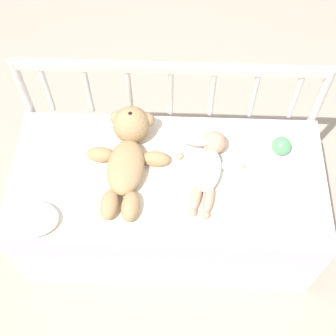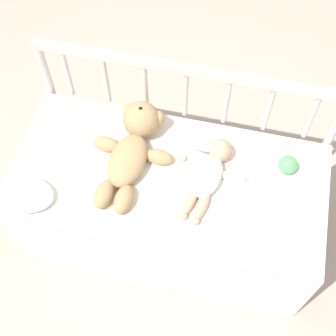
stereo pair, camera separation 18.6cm
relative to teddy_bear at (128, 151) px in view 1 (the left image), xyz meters
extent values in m
plane|color=tan|center=(0.17, -0.08, -0.53)|extent=(12.00, 12.00, 0.00)
cube|color=silver|center=(0.17, -0.08, -0.30)|extent=(1.30, 0.61, 0.47)
cylinder|color=beige|center=(-0.46, 0.25, -0.15)|extent=(0.04, 0.04, 0.77)
cylinder|color=beige|center=(0.80, 0.25, -0.15)|extent=(0.04, 0.04, 0.77)
cube|color=beige|center=(0.17, 0.25, 0.22)|extent=(1.26, 0.03, 0.04)
cylinder|color=beige|center=(-0.36, 0.25, 0.07)|extent=(0.02, 0.02, 0.26)
cylinder|color=beige|center=(-0.18, 0.25, 0.07)|extent=(0.02, 0.02, 0.26)
cylinder|color=beige|center=(-0.01, 0.25, 0.07)|extent=(0.02, 0.02, 0.26)
cylinder|color=beige|center=(0.17, 0.25, 0.07)|extent=(0.02, 0.02, 0.26)
cylinder|color=beige|center=(0.34, 0.25, 0.07)|extent=(0.02, 0.02, 0.26)
cylinder|color=beige|center=(0.52, 0.25, 0.07)|extent=(0.02, 0.02, 0.26)
cylinder|color=beige|center=(0.69, 0.25, 0.07)|extent=(0.02, 0.02, 0.26)
cube|color=silver|center=(0.15, -0.08, -0.06)|extent=(0.89, 0.57, 0.01)
ellipsoid|color=tan|center=(0.00, -0.07, -0.01)|extent=(0.16, 0.27, 0.10)
sphere|color=tan|center=(0.01, 0.12, 0.02)|extent=(0.16, 0.16, 0.16)
sphere|color=beige|center=(0.01, 0.12, 0.06)|extent=(0.07, 0.07, 0.07)
sphere|color=black|center=(0.01, 0.12, 0.09)|extent=(0.02, 0.02, 0.02)
sphere|color=tan|center=(-0.05, 0.15, 0.02)|extent=(0.06, 0.06, 0.06)
sphere|color=tan|center=(0.07, 0.14, 0.02)|extent=(0.06, 0.06, 0.06)
ellipsoid|color=tan|center=(-0.12, 0.00, -0.03)|extent=(0.12, 0.07, 0.07)
ellipsoid|color=tan|center=(0.11, -0.02, -0.03)|extent=(0.12, 0.07, 0.07)
ellipsoid|color=tan|center=(-0.05, -0.23, -0.02)|extent=(0.08, 0.13, 0.07)
ellipsoid|color=tan|center=(0.03, -0.24, -0.02)|extent=(0.08, 0.13, 0.07)
ellipsoid|color=white|center=(0.33, -0.07, -0.02)|extent=(0.14, 0.21, 0.08)
sphere|color=tan|center=(0.35, 0.06, -0.01)|extent=(0.10, 0.10, 0.10)
ellipsoid|color=white|center=(0.26, 0.05, 0.02)|extent=(0.14, 0.06, 0.04)
ellipsoid|color=white|center=(0.43, -0.04, -0.04)|extent=(0.14, 0.06, 0.04)
sphere|color=tan|center=(0.21, 0.01, -0.04)|extent=(0.03, 0.03, 0.03)
sphere|color=tan|center=(0.47, -0.04, -0.04)|extent=(0.03, 0.03, 0.03)
ellipsoid|color=tan|center=(0.28, -0.18, -0.04)|extent=(0.07, 0.14, 0.04)
ellipsoid|color=tan|center=(0.33, -0.19, -0.04)|extent=(0.07, 0.14, 0.04)
sphere|color=tan|center=(0.27, -0.25, -0.04)|extent=(0.03, 0.03, 0.03)
sphere|color=tan|center=(0.32, -0.26, -0.04)|extent=(0.03, 0.03, 0.03)
ellipsoid|color=white|center=(-0.35, -0.30, -0.03)|extent=(0.22, 0.16, 0.06)
sphere|color=#59BF66|center=(0.63, 0.06, -0.02)|extent=(0.08, 0.08, 0.08)
camera|label=1|loc=(0.20, -1.04, 1.59)|focal=50.00mm
camera|label=2|loc=(0.39, -1.02, 1.59)|focal=50.00mm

